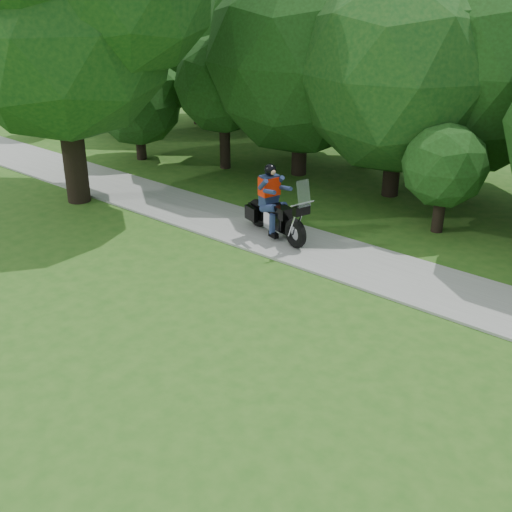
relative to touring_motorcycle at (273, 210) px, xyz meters
The scene contains 3 objects.
ground 9.14m from the touring_motorcycle, 61.86° to the right, with size 100.00×100.00×0.00m, color #2D621C.
walkway 4.35m from the touring_motorcycle, ahead, with size 60.00×2.20×0.06m, color gray.
touring_motorcycle is the anchor object (origin of this frame).
Camera 1 is at (5.24, -4.20, 6.59)m, focal length 45.00 mm.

